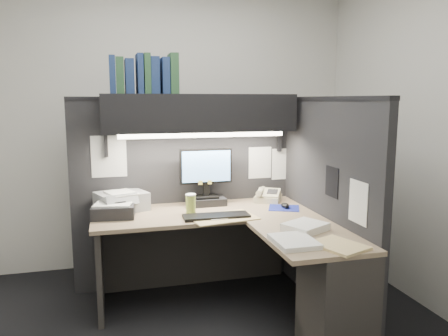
{
  "coord_description": "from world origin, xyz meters",
  "views": [
    {
      "loc": [
        -0.6,
        -2.74,
        1.61
      ],
      "look_at": [
        0.27,
        0.51,
        1.08
      ],
      "focal_mm": 35.0,
      "sensor_mm": 36.0,
      "label": 1
    }
  ],
  "objects_px": {
    "printer": "(122,201)",
    "desk": "(265,268)",
    "coffee_cup": "(191,204)",
    "notebook_stack": "(114,211)",
    "overhead_shelf": "(200,113)",
    "keyboard": "(216,216)",
    "monitor": "(206,183)",
    "telephone": "(268,197)"
  },
  "relations": [
    {
      "from": "monitor",
      "to": "keyboard",
      "type": "height_order",
      "value": "monitor"
    },
    {
      "from": "desk",
      "to": "keyboard",
      "type": "relative_size",
      "value": 3.43
    },
    {
      "from": "desk",
      "to": "overhead_shelf",
      "type": "bearing_deg",
      "value": 111.79
    },
    {
      "from": "overhead_shelf",
      "to": "monitor",
      "type": "xyz_separation_m",
      "value": [
        0.05,
        0.0,
        -0.58
      ]
    },
    {
      "from": "overhead_shelf",
      "to": "keyboard",
      "type": "xyz_separation_m",
      "value": [
        0.04,
        -0.41,
        -0.76
      ]
    },
    {
      "from": "telephone",
      "to": "notebook_stack",
      "type": "xyz_separation_m",
      "value": [
        -1.31,
        -0.17,
        0.0
      ]
    },
    {
      "from": "overhead_shelf",
      "to": "notebook_stack",
      "type": "xyz_separation_m",
      "value": [
        -0.71,
        -0.18,
        -0.72
      ]
    },
    {
      "from": "notebook_stack",
      "to": "telephone",
      "type": "bearing_deg",
      "value": 7.49
    },
    {
      "from": "telephone",
      "to": "notebook_stack",
      "type": "height_order",
      "value": "notebook_stack"
    },
    {
      "from": "printer",
      "to": "notebook_stack",
      "type": "distance_m",
      "value": 0.2
    },
    {
      "from": "monitor",
      "to": "coffee_cup",
      "type": "xyz_separation_m",
      "value": [
        -0.17,
        -0.23,
        -0.12
      ]
    },
    {
      "from": "keyboard",
      "to": "printer",
      "type": "relative_size",
      "value": 1.37
    },
    {
      "from": "telephone",
      "to": "keyboard",
      "type": "bearing_deg",
      "value": -113.48
    },
    {
      "from": "desk",
      "to": "monitor",
      "type": "bearing_deg",
      "value": 108.4
    },
    {
      "from": "overhead_shelf",
      "to": "telephone",
      "type": "bearing_deg",
      "value": -0.58
    },
    {
      "from": "printer",
      "to": "desk",
      "type": "bearing_deg",
      "value": -60.36
    },
    {
      "from": "desk",
      "to": "coffee_cup",
      "type": "distance_m",
      "value": 0.76
    },
    {
      "from": "printer",
      "to": "overhead_shelf",
      "type": "bearing_deg",
      "value": -22.4
    },
    {
      "from": "desk",
      "to": "monitor",
      "type": "xyz_separation_m",
      "value": [
        -0.25,
        0.75,
        0.48
      ]
    },
    {
      "from": "overhead_shelf",
      "to": "keyboard",
      "type": "distance_m",
      "value": 0.86
    },
    {
      "from": "coffee_cup",
      "to": "overhead_shelf",
      "type": "bearing_deg",
      "value": 61.68
    },
    {
      "from": "telephone",
      "to": "coffee_cup",
      "type": "xyz_separation_m",
      "value": [
        -0.72,
        -0.23,
        0.03
      ]
    },
    {
      "from": "overhead_shelf",
      "to": "printer",
      "type": "height_order",
      "value": "overhead_shelf"
    },
    {
      "from": "notebook_stack",
      "to": "monitor",
      "type": "bearing_deg",
      "value": 13.35
    },
    {
      "from": "printer",
      "to": "notebook_stack",
      "type": "xyz_separation_m",
      "value": [
        -0.07,
        -0.19,
        -0.03
      ]
    },
    {
      "from": "overhead_shelf",
      "to": "telephone",
      "type": "distance_m",
      "value": 0.94
    },
    {
      "from": "monitor",
      "to": "notebook_stack",
      "type": "relative_size",
      "value": 1.53
    },
    {
      "from": "notebook_stack",
      "to": "overhead_shelf",
      "type": "bearing_deg",
      "value": 14.11
    },
    {
      "from": "overhead_shelf",
      "to": "monitor",
      "type": "height_order",
      "value": "overhead_shelf"
    },
    {
      "from": "keyboard",
      "to": "printer",
      "type": "bearing_deg",
      "value": 149.92
    },
    {
      "from": "desk",
      "to": "notebook_stack",
      "type": "distance_m",
      "value": 1.21
    },
    {
      "from": "coffee_cup",
      "to": "desk",
      "type": "bearing_deg",
      "value": -50.68
    },
    {
      "from": "overhead_shelf",
      "to": "desk",
      "type": "bearing_deg",
      "value": -68.21
    },
    {
      "from": "monitor",
      "to": "telephone",
      "type": "distance_m",
      "value": 0.57
    },
    {
      "from": "desk",
      "to": "telephone",
      "type": "distance_m",
      "value": 0.87
    },
    {
      "from": "keyboard",
      "to": "printer",
      "type": "distance_m",
      "value": 0.8
    },
    {
      "from": "telephone",
      "to": "overhead_shelf",
      "type": "bearing_deg",
      "value": -149.57
    },
    {
      "from": "monitor",
      "to": "keyboard",
      "type": "xyz_separation_m",
      "value": [
        -0.01,
        -0.41,
        -0.18
      ]
    },
    {
      "from": "overhead_shelf",
      "to": "telephone",
      "type": "relative_size",
      "value": 7.06
    },
    {
      "from": "monitor",
      "to": "printer",
      "type": "xyz_separation_m",
      "value": [
        -0.69,
        0.01,
        -0.12
      ]
    },
    {
      "from": "telephone",
      "to": "notebook_stack",
      "type": "relative_size",
      "value": 0.7
    },
    {
      "from": "desk",
      "to": "overhead_shelf",
      "type": "xyz_separation_m",
      "value": [
        -0.3,
        0.75,
        1.06
      ]
    }
  ]
}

